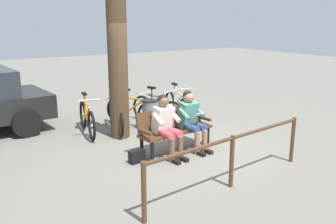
{
  "coord_description": "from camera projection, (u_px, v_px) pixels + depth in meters",
  "views": [
    {
      "loc": [
        4.13,
        5.83,
        2.57
      ],
      "look_at": [
        0.24,
        -0.14,
        0.75
      ],
      "focal_mm": 38.75,
      "sensor_mm": 36.0,
      "label": 1
    }
  ],
  "objects": [
    {
      "name": "railing_fence",
      "position": [
        232.0,
        151.0,
        5.6
      ],
      "size": [
        3.4,
        0.41,
        0.85
      ],
      "rotation": [
        0.0,
        0.0,
        0.1
      ],
      "color": "#51331E",
      "rests_on": "ground"
    },
    {
      "name": "ground_plane",
      "position": [
        181.0,
        147.0,
        7.55
      ],
      "size": [
        40.0,
        40.0,
        0.0
      ],
      "primitive_type": "plane",
      "color": "slate"
    },
    {
      "name": "tree_trunk",
      "position": [
        118.0,
        69.0,
        7.84
      ],
      "size": [
        0.43,
        0.43,
        3.08
      ],
      "primitive_type": "cylinder",
      "color": "#4C3823",
      "rests_on": "ground"
    },
    {
      "name": "bicycle_black",
      "position": [
        177.0,
        106.0,
        9.59
      ],
      "size": [
        0.53,
        1.65,
        0.94
      ],
      "rotation": [
        0.0,
        0.0,
        1.36
      ],
      "color": "black",
      "rests_on": "ground"
    },
    {
      "name": "bicycle_silver",
      "position": [
        132.0,
        112.0,
        8.91
      ],
      "size": [
        0.73,
        1.58,
        0.94
      ],
      "rotation": [
        0.0,
        0.0,
        1.96
      ],
      "color": "black",
      "rests_on": "ground"
    },
    {
      "name": "bicycle_blue",
      "position": [
        116.0,
        116.0,
        8.55
      ],
      "size": [
        0.58,
        1.64,
        0.94
      ],
      "rotation": [
        0.0,
        0.0,
        1.31
      ],
      "color": "black",
      "rests_on": "ground"
    },
    {
      "name": "bicycle_red",
      "position": [
        87.0,
        119.0,
        8.33
      ],
      "size": [
        0.48,
        1.66,
        0.94
      ],
      "rotation": [
        0.0,
        0.0,
        1.4
      ],
      "color": "black",
      "rests_on": "ground"
    },
    {
      "name": "person_companion",
      "position": [
        166.0,
        123.0,
        6.87
      ],
      "size": [
        0.52,
        0.79,
        1.2
      ],
      "rotation": [
        0.0,
        0.0,
        0.1
      ],
      "color": "white",
      "rests_on": "ground"
    },
    {
      "name": "handbag",
      "position": [
        137.0,
        156.0,
        6.69
      ],
      "size": [
        0.31,
        0.17,
        0.24
      ],
      "primitive_type": "cube",
      "rotation": [
        0.0,
        0.0,
        0.09
      ],
      "color": "black",
      "rests_on": "ground"
    },
    {
      "name": "bicycle_green",
      "position": [
        157.0,
        110.0,
        9.13
      ],
      "size": [
        0.64,
        1.62,
        0.94
      ],
      "rotation": [
        0.0,
        0.0,
        1.88
      ],
      "color": "black",
      "rests_on": "ground"
    },
    {
      "name": "litter_bin",
      "position": [
        150.0,
        115.0,
        8.62
      ],
      "size": [
        0.38,
        0.38,
        0.73
      ],
      "color": "slate",
      "rests_on": "ground"
    },
    {
      "name": "bench",
      "position": [
        174.0,
        126.0,
        7.23
      ],
      "size": [
        1.64,
        0.64,
        0.87
      ],
      "rotation": [
        0.0,
        0.0,
        0.1
      ],
      "color": "#51331E",
      "rests_on": "ground"
    },
    {
      "name": "person_reading",
      "position": [
        191.0,
        118.0,
        7.26
      ],
      "size": [
        0.52,
        0.79,
        1.2
      ],
      "rotation": [
        0.0,
        0.0,
        0.1
      ],
      "color": "#4C8C7A",
      "rests_on": "ground"
    }
  ]
}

